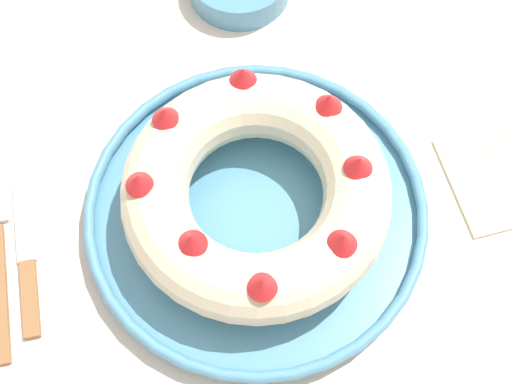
{
  "coord_description": "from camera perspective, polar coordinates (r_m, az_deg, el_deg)",
  "views": [
    {
      "loc": [
        -0.07,
        -0.26,
        1.43
      ],
      "look_at": [
        -0.01,
        0.03,
        0.79
      ],
      "focal_mm": 50.0,
      "sensor_mm": 36.0,
      "label": 1
    }
  ],
  "objects": [
    {
      "name": "serving_dish",
      "position": [
        0.75,
        0.0,
        -1.58
      ],
      "size": [
        0.36,
        0.36,
        0.03
      ],
      "color": "#518EB2",
      "rests_on": "dining_table"
    },
    {
      "name": "bundt_cake",
      "position": [
        0.7,
        -0.0,
        0.04
      ],
      "size": [
        0.27,
        0.27,
        0.08
      ],
      "color": "beige",
      "rests_on": "serving_dish"
    },
    {
      "name": "cake_knife",
      "position": [
        0.77,
        -17.81,
        -5.56
      ],
      "size": [
        0.02,
        0.18,
        0.01
      ],
      "rotation": [
        0.0,
        0.0,
        0.01
      ],
      "color": "#936038",
      "rests_on": "dining_table"
    },
    {
      "name": "dining_table",
      "position": [
        0.84,
        1.06,
        -6.31
      ],
      "size": [
        1.24,
        1.0,
        0.73
      ],
      "color": "beige",
      "rests_on": "ground_plane"
    },
    {
      "name": "ground_plane",
      "position": [
        1.45,
        0.63,
        -14.48
      ],
      "size": [
        8.0,
        8.0,
        0.0
      ],
      "primitive_type": "plane",
      "color": "brown"
    }
  ]
}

